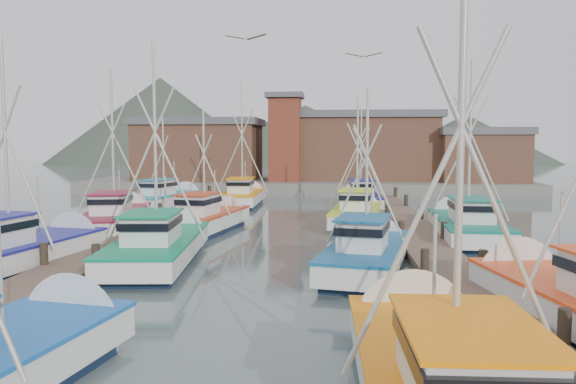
# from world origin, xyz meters

# --- Properties ---
(ground) EXTENTS (260.00, 260.00, 0.00)m
(ground) POSITION_xyz_m (0.00, 0.00, 0.00)
(ground) COLOR #4A5958
(ground) RESTS_ON ground
(dock_left) EXTENTS (2.30, 46.00, 1.50)m
(dock_left) POSITION_xyz_m (-7.00, 4.04, 0.21)
(dock_left) COLOR brown
(dock_left) RESTS_ON ground
(dock_right) EXTENTS (2.30, 46.00, 1.50)m
(dock_right) POSITION_xyz_m (7.00, 4.04, 0.21)
(dock_right) COLOR brown
(dock_right) RESTS_ON ground
(quay) EXTENTS (44.00, 16.00, 1.20)m
(quay) POSITION_xyz_m (0.00, 37.00, 0.60)
(quay) COLOR slate
(quay) RESTS_ON ground
(shed_left) EXTENTS (12.72, 8.48, 6.20)m
(shed_left) POSITION_xyz_m (-11.00, 35.00, 4.34)
(shed_left) COLOR brown
(shed_left) RESTS_ON quay
(shed_center) EXTENTS (14.84, 9.54, 6.90)m
(shed_center) POSITION_xyz_m (6.00, 37.00, 4.69)
(shed_center) COLOR brown
(shed_center) RESTS_ON quay
(shed_right) EXTENTS (8.48, 6.36, 5.20)m
(shed_right) POSITION_xyz_m (17.00, 34.00, 3.84)
(shed_right) COLOR brown
(shed_right) RESTS_ON quay
(lookout_tower) EXTENTS (3.60, 3.60, 8.50)m
(lookout_tower) POSITION_xyz_m (-2.00, 33.00, 5.55)
(lookout_tower) COLOR brown
(lookout_tower) RESTS_ON quay
(distant_hills) EXTENTS (175.00, 140.00, 42.00)m
(distant_hills) POSITION_xyz_m (-12.76, 122.59, 0.00)
(distant_hills) COLOR #3E483C
(distant_hills) RESTS_ON ground
(boat_1) EXTENTS (3.77, 9.61, 9.29)m
(boat_1) POSITION_xyz_m (4.77, -11.90, 0.68)
(boat_1) COLOR #111F38
(boat_1) RESTS_ON ground
(boat_4) EXTENTS (3.90, 9.57, 9.75)m
(boat_4) POSITION_xyz_m (-4.36, 0.68, 0.68)
(boat_4) COLOR #111F38
(boat_4) RESTS_ON ground
(boat_5) EXTENTS (4.09, 8.67, 7.60)m
(boat_5) POSITION_xyz_m (4.13, -0.24, 0.68)
(boat_5) COLOR #111F38
(boat_5) RESTS_ON ground
(boat_6) EXTENTS (4.25, 9.38, 9.61)m
(boat_6) POSITION_xyz_m (-9.45, -0.90, 0.69)
(boat_6) COLOR #111F38
(boat_6) RESTS_ON ground
(boat_8) EXTENTS (3.84, 8.59, 7.31)m
(boat_8) POSITION_xyz_m (-4.15, 8.77, 0.68)
(boat_8) COLOR #111F38
(boat_8) RESTS_ON ground
(boat_9) EXTENTS (3.54, 8.78, 8.26)m
(boat_9) POSITION_xyz_m (4.22, 11.95, 0.68)
(boat_9) COLOR #111F38
(boat_9) RESTS_ON ground
(boat_10) EXTENTS (4.75, 9.87, 9.85)m
(boat_10) POSITION_xyz_m (-9.60, 9.14, 0.69)
(boat_10) COLOR #111F38
(boat_10) RESTS_ON ground
(boat_11) EXTENTS (4.00, 9.48, 9.85)m
(boat_11) POSITION_xyz_m (9.56, 7.52, 0.69)
(boat_11) COLOR #111F38
(boat_11) RESTS_ON ground
(boat_12) EXTENTS (4.09, 8.82, 10.41)m
(boat_12) POSITION_xyz_m (-4.37, 22.18, 0.69)
(boat_12) COLOR #111F38
(boat_12) RESTS_ON ground
(boat_13) EXTENTS (3.30, 8.49, 8.22)m
(boat_13) POSITION_xyz_m (4.77, 21.00, 0.68)
(boat_13) COLOR #111F38
(boat_13) RESTS_ON ground
(boat_14) EXTENTS (4.36, 9.05, 7.51)m
(boat_14) POSITION_xyz_m (-9.81, 19.95, 0.68)
(boat_14) COLOR #111F38
(boat_14) RESTS_ON ground
(gull_near) EXTENTS (1.55, 0.65, 0.24)m
(gull_near) POSITION_xyz_m (-0.48, -1.16, 8.75)
(gull_near) COLOR gray
(gull_near) RESTS_ON ground
(gull_far) EXTENTS (1.55, 0.62, 0.24)m
(gull_far) POSITION_xyz_m (4.00, 2.45, 8.62)
(gull_far) COLOR gray
(gull_far) RESTS_ON ground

